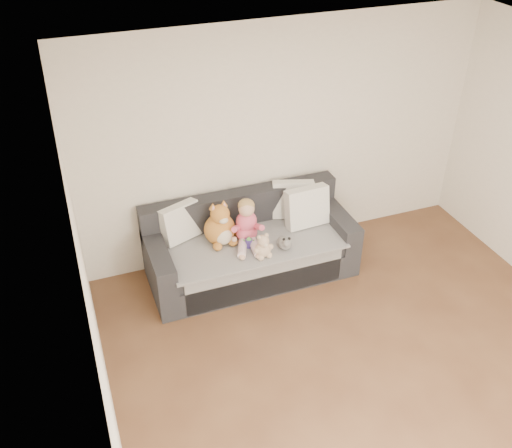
{
  "coord_description": "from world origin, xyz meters",
  "views": [
    {
      "loc": [
        -2.21,
        -2.61,
        3.98
      ],
      "look_at": [
        -0.54,
        1.87,
        0.75
      ],
      "focal_mm": 40.0,
      "sensor_mm": 36.0,
      "label": 1
    }
  ],
  "objects_px": {
    "sofa": "(250,248)",
    "teddy_bear": "(263,248)",
    "plush_cat": "(220,227)",
    "sippy_cup": "(249,242)",
    "toddler": "(247,225)"
  },
  "relations": [
    {
      "from": "sofa",
      "to": "teddy_bear",
      "type": "xyz_separation_m",
      "value": [
        0.01,
        -0.38,
        0.27
      ]
    },
    {
      "from": "plush_cat",
      "to": "teddy_bear",
      "type": "xyz_separation_m",
      "value": [
        0.32,
        -0.39,
        -0.08
      ]
    },
    {
      "from": "sippy_cup",
      "to": "plush_cat",
      "type": "bearing_deg",
      "value": 141.2
    },
    {
      "from": "plush_cat",
      "to": "sippy_cup",
      "type": "bearing_deg",
      "value": -45.68
    },
    {
      "from": "sofa",
      "to": "toddler",
      "type": "height_order",
      "value": "toddler"
    },
    {
      "from": "toddler",
      "to": "sippy_cup",
      "type": "distance_m",
      "value": 0.17
    },
    {
      "from": "teddy_bear",
      "to": "sippy_cup",
      "type": "distance_m",
      "value": 0.22
    },
    {
      "from": "plush_cat",
      "to": "teddy_bear",
      "type": "height_order",
      "value": "plush_cat"
    },
    {
      "from": "sofa",
      "to": "sippy_cup",
      "type": "relative_size",
      "value": 17.17
    },
    {
      "from": "toddler",
      "to": "sippy_cup",
      "type": "relative_size",
      "value": 3.92
    },
    {
      "from": "sofa",
      "to": "toddler",
      "type": "distance_m",
      "value": 0.38
    },
    {
      "from": "plush_cat",
      "to": "sippy_cup",
      "type": "distance_m",
      "value": 0.33
    },
    {
      "from": "toddler",
      "to": "teddy_bear",
      "type": "bearing_deg",
      "value": -64.19
    },
    {
      "from": "sofa",
      "to": "teddy_bear",
      "type": "height_order",
      "value": "sofa"
    },
    {
      "from": "sofa",
      "to": "sippy_cup",
      "type": "height_order",
      "value": "sofa"
    }
  ]
}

